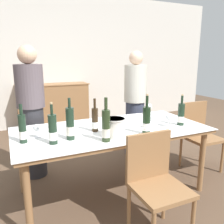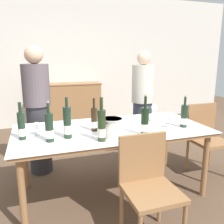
% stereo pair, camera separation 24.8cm
% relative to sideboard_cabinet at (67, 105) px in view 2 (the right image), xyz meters
% --- Properties ---
extents(ground_plane, '(12.00, 12.00, 0.00)m').
position_rel_sideboard_cabinet_xyz_m(ground_plane, '(0.11, -2.74, -0.47)').
color(ground_plane, brown).
extents(back_wall, '(8.00, 0.10, 2.80)m').
position_rel_sideboard_cabinet_xyz_m(back_wall, '(0.11, 0.29, 0.93)').
color(back_wall, silver).
rests_on(back_wall, ground_plane).
extents(sideboard_cabinet, '(1.46, 0.46, 0.94)m').
position_rel_sideboard_cabinet_xyz_m(sideboard_cabinet, '(0.00, 0.00, 0.00)').
color(sideboard_cabinet, '#996B42').
rests_on(sideboard_cabinet, ground_plane).
extents(dining_table, '(2.02, 0.98, 0.74)m').
position_rel_sideboard_cabinet_xyz_m(dining_table, '(0.11, -2.74, 0.21)').
color(dining_table, '#996B42').
rests_on(dining_table, ground_plane).
extents(ice_bucket, '(0.21, 0.21, 0.18)m').
position_rel_sideboard_cabinet_xyz_m(ice_bucket, '(0.02, -2.99, 0.36)').
color(ice_bucket, white).
rests_on(ice_bucket, dining_table).
extents(wine_bottle_0, '(0.08, 0.08, 0.40)m').
position_rel_sideboard_cabinet_xyz_m(wine_bottle_0, '(-0.10, -3.07, 0.41)').
color(wine_bottle_0, '#28381E').
rests_on(wine_bottle_0, dining_table).
extents(wine_bottle_1, '(0.08, 0.08, 0.37)m').
position_rel_sideboard_cabinet_xyz_m(wine_bottle_1, '(-0.55, -2.94, 0.39)').
color(wine_bottle_1, '#1E3323').
rests_on(wine_bottle_1, dining_table).
extents(wine_bottle_2, '(0.08, 0.08, 0.39)m').
position_rel_sideboard_cabinet_xyz_m(wine_bottle_2, '(-0.38, -2.89, 0.41)').
color(wine_bottle_2, '#1E3323').
rests_on(wine_bottle_2, dining_table).
extents(wine_bottle_3, '(0.08, 0.08, 0.40)m').
position_rel_sideboard_cabinet_xyz_m(wine_bottle_3, '(0.34, -3.04, 0.40)').
color(wine_bottle_3, black).
rests_on(wine_bottle_3, dining_table).
extents(wine_bottle_4, '(0.07, 0.07, 0.35)m').
position_rel_sideboard_cabinet_xyz_m(wine_bottle_4, '(0.86, -2.93, 0.39)').
color(wine_bottle_4, '#1E3323').
rests_on(wine_bottle_4, dining_table).
extents(wine_bottle_5, '(0.07, 0.07, 0.35)m').
position_rel_sideboard_cabinet_xyz_m(wine_bottle_5, '(-0.78, -2.80, 0.39)').
color(wine_bottle_5, '#1E3323').
rests_on(wine_bottle_5, dining_table).
extents(wine_bottle_6, '(0.07, 0.07, 0.34)m').
position_rel_sideboard_cabinet_xyz_m(wine_bottle_6, '(-0.09, -2.76, 0.39)').
color(wine_bottle_6, '#332314').
rests_on(wine_bottle_6, dining_table).
extents(wine_glass_0, '(0.08, 0.08, 0.14)m').
position_rel_sideboard_cabinet_xyz_m(wine_glass_0, '(0.71, -2.93, 0.37)').
color(wine_glass_0, white).
rests_on(wine_glass_0, dining_table).
extents(wine_glass_1, '(0.07, 0.07, 0.13)m').
position_rel_sideboard_cabinet_xyz_m(wine_glass_1, '(-0.65, -2.71, 0.36)').
color(wine_glass_1, white).
rests_on(wine_glass_1, dining_table).
extents(wine_glass_2, '(0.08, 0.08, 0.14)m').
position_rel_sideboard_cabinet_xyz_m(wine_glass_2, '(0.82, -2.35, 0.37)').
color(wine_glass_2, white).
rests_on(wine_glass_2, dining_table).
extents(wine_glass_3, '(0.08, 0.08, 0.16)m').
position_rel_sideboard_cabinet_xyz_m(wine_glass_3, '(0.49, -2.92, 0.38)').
color(wine_glass_3, white).
rests_on(wine_glass_3, dining_table).
extents(chair_right_end, '(0.42, 0.42, 0.89)m').
position_rel_sideboard_cabinet_xyz_m(chair_right_end, '(1.41, -2.66, 0.04)').
color(chair_right_end, '#996B42').
rests_on(chair_right_end, ground_plane).
extents(chair_near_front, '(0.42, 0.42, 0.87)m').
position_rel_sideboard_cabinet_xyz_m(chair_near_front, '(0.17, -3.47, 0.03)').
color(chair_near_front, '#996B42').
rests_on(chair_near_front, ground_plane).
extents(person_host, '(0.33, 0.33, 1.62)m').
position_rel_sideboard_cabinet_xyz_m(person_host, '(-0.63, -1.99, 0.34)').
color(person_host, '#2D2D33').
rests_on(person_host, ground_plane).
extents(person_guest_left, '(0.33, 0.33, 1.57)m').
position_rel_sideboard_cabinet_xyz_m(person_guest_left, '(0.87, -1.90, 0.31)').
color(person_guest_left, '#383F56').
rests_on(person_guest_left, ground_plane).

